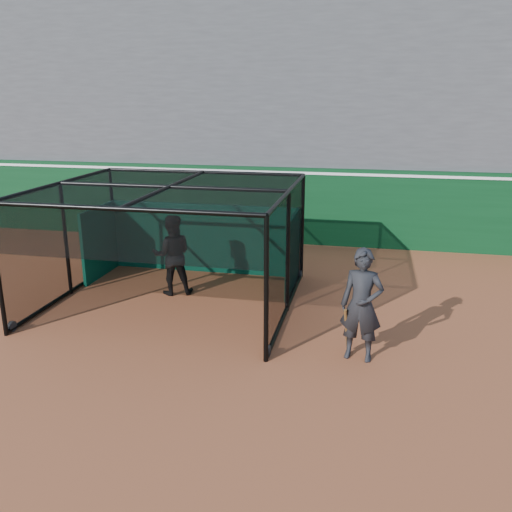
# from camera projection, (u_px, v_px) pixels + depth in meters

# --- Properties ---
(ground) EXTENTS (120.00, 120.00, 0.00)m
(ground) POSITION_uv_depth(u_px,v_px,m) (174.00, 351.00, 10.39)
(ground) COLOR brown
(ground) RESTS_ON ground
(outfield_wall) EXTENTS (50.00, 0.50, 2.50)m
(outfield_wall) POSITION_uv_depth(u_px,v_px,m) (262.00, 203.00, 17.99)
(outfield_wall) COLOR #0A3718
(outfield_wall) RESTS_ON ground
(grandstand) EXTENTS (50.00, 7.85, 8.95)m
(grandstand) POSITION_uv_depth(u_px,v_px,m) (282.00, 102.00, 20.63)
(grandstand) COLOR #4C4C4F
(grandstand) RESTS_ON ground
(batting_cage) EXTENTS (5.51, 5.11, 2.75)m
(batting_cage) POSITION_uv_depth(u_px,v_px,m) (172.00, 246.00, 12.52)
(batting_cage) COLOR black
(batting_cage) RESTS_ON ground
(batter) EXTENTS (1.16, 1.04, 1.98)m
(batter) POSITION_uv_depth(u_px,v_px,m) (172.00, 255.00, 13.17)
(batter) COLOR black
(batter) RESTS_ON ground
(on_deck_player) EXTENTS (0.84, 0.62, 2.12)m
(on_deck_player) POSITION_uv_depth(u_px,v_px,m) (362.00, 305.00, 9.82)
(on_deck_player) COLOR black
(on_deck_player) RESTS_ON ground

